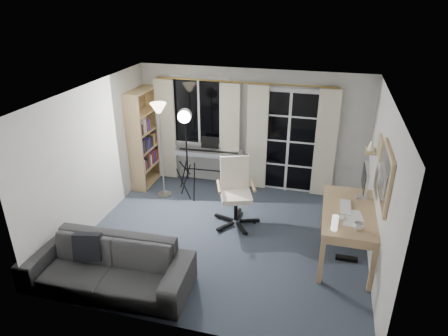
# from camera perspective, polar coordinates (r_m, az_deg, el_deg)

# --- Properties ---
(floor) EXTENTS (4.50, 4.00, 0.02)m
(floor) POSITION_cam_1_polar(r_m,az_deg,el_deg) (6.70, 0.14, -9.90)
(floor) COLOR #36414F
(floor) RESTS_ON ground
(window) EXTENTS (1.20, 0.08, 1.40)m
(window) POSITION_cam_1_polar(r_m,az_deg,el_deg) (8.05, -3.53, 8.04)
(window) COLOR white
(window) RESTS_ON floor
(french_door) EXTENTS (1.32, 0.09, 2.11)m
(french_door) POSITION_cam_1_polar(r_m,az_deg,el_deg) (7.85, 9.17, 3.67)
(french_door) COLOR white
(french_door) RESTS_ON floor
(curtains) EXTENTS (3.60, 0.07, 2.13)m
(curtains) POSITION_cam_1_polar(r_m,az_deg,el_deg) (7.86, 2.68, 4.54)
(curtains) COLOR gold
(curtains) RESTS_ON floor
(bookshelf) EXTENTS (0.32, 0.92, 1.98)m
(bookshelf) POSITION_cam_1_polar(r_m,az_deg,el_deg) (8.24, -11.52, 3.88)
(bookshelf) COLOR tan
(bookshelf) RESTS_ON floor
(torchiere_lamp) EXTENTS (0.38, 0.38, 1.87)m
(torchiere_lamp) POSITION_cam_1_polar(r_m,az_deg,el_deg) (7.44, -9.21, 6.42)
(torchiere_lamp) COLOR #B2B2B7
(torchiere_lamp) RESTS_ON floor
(keyboard_piano) EXTENTS (1.36, 0.70, 0.97)m
(keyboard_piano) POSITION_cam_1_polar(r_m,az_deg,el_deg) (7.98, -2.17, 2.11)
(keyboard_piano) COLOR black
(keyboard_piano) RESTS_ON floor
(studio_light) EXTENTS (0.38, 0.38, 1.85)m
(studio_light) POSITION_cam_1_polar(r_m,az_deg,el_deg) (7.23, -5.57, 5.89)
(studio_light) COLOR black
(studio_light) RESTS_ON floor
(office_chair) EXTENTS (0.82, 0.79, 1.18)m
(office_chair) POSITION_cam_1_polar(r_m,az_deg,el_deg) (6.81, 1.61, -2.44)
(office_chair) COLOR black
(office_chair) RESTS_ON floor
(desk) EXTENTS (0.76, 1.51, 0.81)m
(desk) POSITION_cam_1_polar(r_m,az_deg,el_deg) (6.17, 17.36, -6.57)
(desk) COLOR tan
(desk) RESTS_ON floor
(monitor) EXTENTS (0.19, 0.58, 0.51)m
(monitor) POSITION_cam_1_polar(r_m,az_deg,el_deg) (6.40, 19.48, -1.59)
(monitor) COLOR silver
(monitor) RESTS_ON desk
(desk_clutter) EXTENTS (0.47, 0.92, 1.02)m
(desk_clutter) POSITION_cam_1_polar(r_m,az_deg,el_deg) (6.00, 16.67, -8.26)
(desk_clutter) COLOR white
(desk_clutter) RESTS_ON desk
(mug) EXTENTS (0.13, 0.11, 0.13)m
(mug) POSITION_cam_1_polar(r_m,az_deg,el_deg) (5.67, 18.67, -7.78)
(mug) COLOR silver
(mug) RESTS_ON desk
(wall_mirror) EXTENTS (0.04, 0.94, 0.74)m
(wall_mirror) POSITION_cam_1_polar(r_m,az_deg,el_deg) (5.53, 22.02, -1.15)
(wall_mirror) COLOR tan
(wall_mirror) RESTS_ON floor
(framed_print) EXTENTS (0.03, 0.42, 0.32)m
(framed_print) POSITION_cam_1_polar(r_m,az_deg,el_deg) (6.34, 21.41, 2.67)
(framed_print) COLOR tan
(framed_print) RESTS_ON floor
(wall_shelf) EXTENTS (0.16, 0.30, 0.18)m
(wall_shelf) POSITION_cam_1_polar(r_m,az_deg,el_deg) (6.86, 20.26, 2.75)
(wall_shelf) COLOR tan
(wall_shelf) RESTS_ON floor
(sofa) EXTENTS (2.29, 0.76, 0.89)m
(sofa) POSITION_cam_1_polar(r_m,az_deg,el_deg) (5.71, -16.48, -12.44)
(sofa) COLOR #2C2C2F
(sofa) RESTS_ON floor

